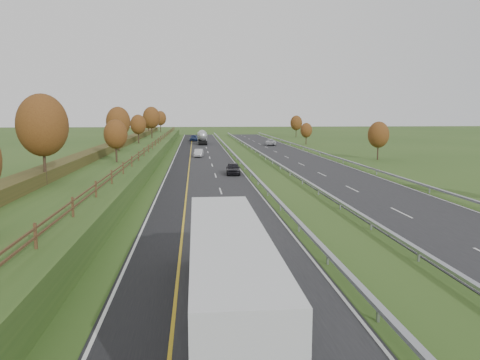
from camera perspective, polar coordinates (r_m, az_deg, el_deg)
The scene contains 19 objects.
ground at distance 68.78m, azimuth 2.33°, elevation 1.48°, with size 400.00×400.00×0.00m, color #2F4D1B.
near_carriageway at distance 73.12m, azimuth -4.43°, elevation 1.88°, with size 10.50×200.00×0.04m, color black.
far_carriageway at distance 75.25m, azimuth 8.24°, elevation 2.00°, with size 10.50×200.00×0.04m, color black.
hard_shoulder at distance 73.15m, azimuth -7.37°, elevation 1.84°, with size 3.00×200.00×0.04m, color black.
lane_markings at distance 73.39m, azimuth 0.58°, elevation 1.95°, with size 26.75×200.00×0.01m.
embankment_left at distance 73.94m, azimuth -14.57°, elevation 2.47°, with size 12.00×200.00×2.00m, color #2F4D1B.
hedge_left at distance 74.15m, azimuth -16.14°, elevation 3.63°, with size 2.20×180.00×1.10m, color #373A17.
fence_left at distance 72.81m, azimuth -11.16°, elevation 3.86°, with size 0.12×189.06×1.20m.
median_barrier_near at distance 73.38m, azimuth 0.02°, elevation 2.39°, with size 0.32×200.00×0.71m.
median_barrier_far at distance 74.04m, azimuth 3.96°, elevation 2.42°, with size 0.32×200.00×0.71m.
outer_barrier_far at distance 76.77m, azimuth 12.47°, elevation 2.46°, with size 0.32×200.00×0.71m.
trees_left at distance 70.24m, azimuth -14.87°, elevation 6.56°, with size 6.64×164.30×7.66m.
trees_far at distance 106.59m, azimuth 11.55°, elevation 6.00°, with size 8.45×118.60×7.12m.
box_lorry at distance 17.56m, azimuth -1.67°, elevation -10.92°, with size 2.58×16.28×4.06m.
road_tanker at distance 121.59m, azimuth -4.61°, elevation 5.27°, with size 2.40×11.22×3.46m.
car_dark_near at distance 61.36m, azimuth -0.84°, elevation 1.42°, with size 1.81×4.50×1.53m, color black.
car_silver_mid at distance 86.12m, azimuth -5.05°, elevation 3.31°, with size 1.48×4.23×1.39m, color #BABABF.
car_small_far at distance 134.75m, azimuth -5.62°, elevation 5.12°, with size 2.29×5.64×1.64m, color #172449.
car_oncoming at distance 116.22m, azimuth 3.75°, elevation 4.62°, with size 2.48×5.38×1.50m, color silver.
Camera 1 is at (-1.30, -12.66, 8.09)m, focal length 35.00 mm.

